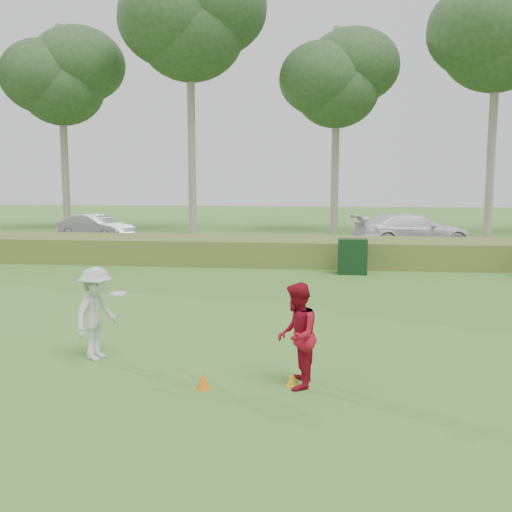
# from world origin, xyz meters

# --- Properties ---
(ground) EXTENTS (120.00, 120.00, 0.00)m
(ground) POSITION_xyz_m (0.00, 0.00, 0.00)
(ground) COLOR #3B7627
(ground) RESTS_ON ground
(reed_strip) EXTENTS (80.00, 3.00, 0.90)m
(reed_strip) POSITION_xyz_m (0.00, 12.00, 0.45)
(reed_strip) COLOR #566729
(reed_strip) RESTS_ON ground
(park_road) EXTENTS (80.00, 6.00, 0.06)m
(park_road) POSITION_xyz_m (0.00, 17.00, 0.03)
(park_road) COLOR #2D2D2D
(park_road) RESTS_ON ground
(tree_2) EXTENTS (6.50, 6.50, 12.00)m
(tree_2) POSITION_xyz_m (-14.00, 24.00, 8.97)
(tree_2) COLOR gray
(tree_2) RESTS_ON ground
(tree_3) EXTENTS (7.80, 7.80, 15.50)m
(tree_3) POSITION_xyz_m (-6.00, 23.00, 11.60)
(tree_3) COLOR gray
(tree_3) RESTS_ON ground
(tree_4) EXTENTS (6.24, 6.24, 11.50)m
(tree_4) POSITION_xyz_m (2.00, 24.50, 8.59)
(tree_4) COLOR gray
(tree_4) RESTS_ON ground
(tree_5) EXTENTS (7.28, 7.28, 14.00)m
(tree_5) POSITION_xyz_m (10.00, 22.50, 10.47)
(tree_5) COLOR gray
(tree_5) RESTS_ON ground
(player_white) EXTENTS (0.92, 1.11, 1.57)m
(player_white) POSITION_xyz_m (-2.23, 0.20, 0.79)
(player_white) COLOR silver
(player_white) RESTS_ON ground
(player_red) EXTENTS (0.61, 0.77, 1.55)m
(player_red) POSITION_xyz_m (1.18, -0.72, 0.77)
(player_red) COLOR maroon
(player_red) RESTS_ON ground
(cone_orange) EXTENTS (0.22, 0.22, 0.24)m
(cone_orange) POSITION_xyz_m (-0.15, -0.96, 0.12)
(cone_orange) COLOR orange
(cone_orange) RESTS_ON ground
(cone_yellow) EXTENTS (0.19, 0.19, 0.21)m
(cone_yellow) POSITION_xyz_m (1.13, -0.69, 0.11)
(cone_yellow) COLOR gold
(cone_yellow) RESTS_ON ground
(utility_cabinet) EXTENTS (0.93, 0.59, 1.14)m
(utility_cabinet) POSITION_xyz_m (2.43, 9.76, 0.57)
(utility_cabinet) COLOR black
(utility_cabinet) RESTS_ON ground
(car_mid) EXTENTS (4.28, 2.78, 1.33)m
(car_mid) POSITION_xyz_m (-9.61, 17.85, 0.73)
(car_mid) COLOR #B8B8BC
(car_mid) RESTS_ON park_road
(car_right) EXTENTS (5.58, 3.32, 1.52)m
(car_right) POSITION_xyz_m (5.35, 17.01, 0.82)
(car_right) COLOR white
(car_right) RESTS_ON park_road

